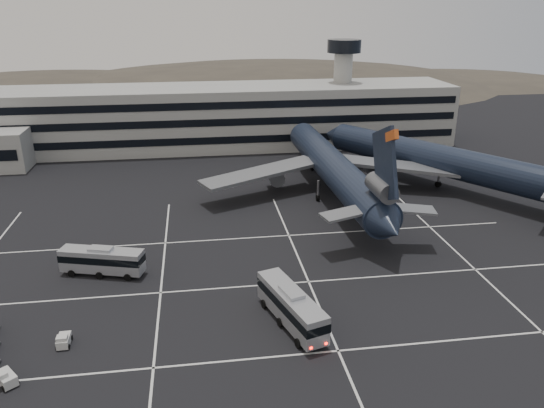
{
  "coord_description": "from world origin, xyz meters",
  "views": [
    {
      "loc": [
        -0.89,
        -52.4,
        32.46
      ],
      "look_at": [
        9.53,
        18.36,
        5.0
      ],
      "focal_mm": 35.0,
      "sensor_mm": 36.0,
      "label": 1
    }
  ],
  "objects_px": {
    "trijet_main": "(334,169)",
    "tug_a": "(64,340)",
    "bus_near": "(291,305)",
    "bus_far": "(102,260)"
  },
  "relations": [
    {
      "from": "trijet_main",
      "to": "tug_a",
      "type": "bearing_deg",
      "value": -136.0
    },
    {
      "from": "bus_near",
      "to": "bus_far",
      "type": "xyz_separation_m",
      "value": [
        -21.6,
        14.34,
        -0.21
      ]
    },
    {
      "from": "tug_a",
      "to": "trijet_main",
      "type": "bearing_deg",
      "value": 44.55
    },
    {
      "from": "trijet_main",
      "to": "bus_far",
      "type": "xyz_separation_m",
      "value": [
        -36.05,
        -23.44,
        -3.2
      ]
    },
    {
      "from": "tug_a",
      "to": "bus_far",
      "type": "bearing_deg",
      "value": 82.56
    },
    {
      "from": "bus_near",
      "to": "tug_a",
      "type": "relative_size",
      "value": 5.63
    },
    {
      "from": "bus_near",
      "to": "tug_a",
      "type": "xyz_separation_m",
      "value": [
        -23.32,
        -0.48,
        -1.66
      ]
    },
    {
      "from": "trijet_main",
      "to": "bus_far",
      "type": "distance_m",
      "value": 43.12
    },
    {
      "from": "bus_near",
      "to": "tug_a",
      "type": "distance_m",
      "value": 23.38
    },
    {
      "from": "trijet_main",
      "to": "bus_far",
      "type": "height_order",
      "value": "trijet_main"
    }
  ]
}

